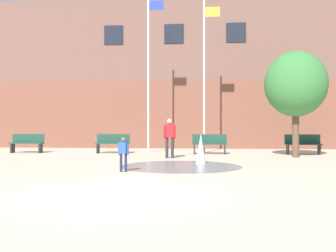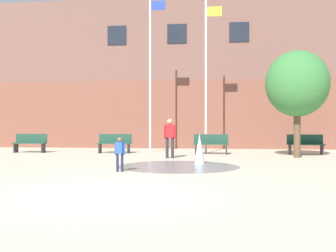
{
  "view_description": "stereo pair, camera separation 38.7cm",
  "coord_description": "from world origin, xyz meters",
  "px_view_note": "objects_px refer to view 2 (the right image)",
  "views": [
    {
      "loc": [
        1.7,
        -7.45,
        1.33
      ],
      "look_at": [
        0.29,
        8.04,
        1.3
      ],
      "focal_mm": 42.0,
      "sensor_mm": 36.0,
      "label": 1
    },
    {
      "loc": [
        2.08,
        -7.41,
        1.33
      ],
      "look_at": [
        0.29,
        8.04,
        1.3
      ],
      "focal_mm": 42.0,
      "sensor_mm": 36.0,
      "label": 2
    }
  ],
  "objects_px": {
    "park_bench_under_left_flagpole": "(115,143)",
    "flagpole_left": "(151,68)",
    "park_bench_center": "(211,144)",
    "park_bench_under_right_flagpole": "(305,144)",
    "adult_watching": "(170,135)",
    "flagpole_right": "(207,71)",
    "park_bench_left_of_flagpoles": "(30,143)",
    "street_tree_near_building": "(297,84)",
    "child_in_fountain": "(120,151)"
  },
  "relations": [
    {
      "from": "park_bench_left_of_flagpoles",
      "to": "flagpole_right",
      "type": "height_order",
      "value": "flagpole_right"
    },
    {
      "from": "street_tree_near_building",
      "to": "child_in_fountain",
      "type": "bearing_deg",
      "value": -137.27
    },
    {
      "from": "park_bench_under_left_flagpole",
      "to": "park_bench_center",
      "type": "bearing_deg",
      "value": -1.98
    },
    {
      "from": "park_bench_left_of_flagpoles",
      "to": "park_bench_under_right_flagpole",
      "type": "relative_size",
      "value": 1.0
    },
    {
      "from": "park_bench_center",
      "to": "street_tree_near_building",
      "type": "distance_m",
      "value": 4.63
    },
    {
      "from": "park_bench_left_of_flagpoles",
      "to": "park_bench_center",
      "type": "relative_size",
      "value": 1.0
    },
    {
      "from": "park_bench_center",
      "to": "flagpole_right",
      "type": "bearing_deg",
      "value": 107.88
    },
    {
      "from": "flagpole_left",
      "to": "park_bench_center",
      "type": "bearing_deg",
      "value": -12.95
    },
    {
      "from": "flagpole_left",
      "to": "park_bench_under_left_flagpole",
      "type": "bearing_deg",
      "value": -162.95
    },
    {
      "from": "park_bench_center",
      "to": "child_in_fountain",
      "type": "height_order",
      "value": "child_in_fountain"
    },
    {
      "from": "flagpole_left",
      "to": "flagpole_right",
      "type": "relative_size",
      "value": 1.05
    },
    {
      "from": "park_bench_center",
      "to": "park_bench_under_right_flagpole",
      "type": "relative_size",
      "value": 1.0
    },
    {
      "from": "park_bench_under_right_flagpole",
      "to": "flagpole_right",
      "type": "distance_m",
      "value": 5.67
    },
    {
      "from": "park_bench_left_of_flagpoles",
      "to": "park_bench_under_left_flagpole",
      "type": "bearing_deg",
      "value": 1.96
    },
    {
      "from": "adult_watching",
      "to": "park_bench_under_left_flagpole",
      "type": "bearing_deg",
      "value": 131.14
    },
    {
      "from": "park_bench_under_left_flagpole",
      "to": "adult_watching",
      "type": "distance_m",
      "value": 3.97
    },
    {
      "from": "park_bench_under_left_flagpole",
      "to": "flagpole_left",
      "type": "height_order",
      "value": "flagpole_left"
    },
    {
      "from": "park_bench_under_left_flagpole",
      "to": "park_bench_center",
      "type": "relative_size",
      "value": 1.0
    },
    {
      "from": "adult_watching",
      "to": "street_tree_near_building",
      "type": "relative_size",
      "value": 0.36
    },
    {
      "from": "park_bench_under_right_flagpole",
      "to": "street_tree_near_building",
      "type": "bearing_deg",
      "value": -112.83
    },
    {
      "from": "park_bench_under_left_flagpole",
      "to": "adult_watching",
      "type": "xyz_separation_m",
      "value": [
        2.95,
        -2.61,
        0.45
      ]
    },
    {
      "from": "park_bench_left_of_flagpoles",
      "to": "child_in_fountain",
      "type": "bearing_deg",
      "value": -49.22
    },
    {
      "from": "flagpole_left",
      "to": "child_in_fountain",
      "type": "bearing_deg",
      "value": -87.32
    },
    {
      "from": "park_bench_left_of_flagpoles",
      "to": "street_tree_near_building",
      "type": "bearing_deg",
      "value": -7.36
    },
    {
      "from": "park_bench_under_right_flagpole",
      "to": "park_bench_center",
      "type": "bearing_deg",
      "value": -178.23
    },
    {
      "from": "adult_watching",
      "to": "street_tree_near_building",
      "type": "xyz_separation_m",
      "value": [
        5.17,
        0.88,
        2.09
      ]
    },
    {
      "from": "adult_watching",
      "to": "flagpole_right",
      "type": "height_order",
      "value": "flagpole_right"
    },
    {
      "from": "park_bench_left_of_flagpoles",
      "to": "child_in_fountain",
      "type": "relative_size",
      "value": 1.62
    },
    {
      "from": "flagpole_left",
      "to": "flagpole_right",
      "type": "xyz_separation_m",
      "value": [
        2.7,
        0.0,
        -0.2
      ]
    },
    {
      "from": "park_bench_left_of_flagpoles",
      "to": "street_tree_near_building",
      "type": "distance_m",
      "value": 12.66
    },
    {
      "from": "flagpole_right",
      "to": "park_bench_under_left_flagpole",
      "type": "bearing_deg",
      "value": -173.32
    },
    {
      "from": "park_bench_under_left_flagpole",
      "to": "adult_watching",
      "type": "relative_size",
      "value": 1.01
    },
    {
      "from": "park_bench_under_right_flagpole",
      "to": "flagpole_left",
      "type": "bearing_deg",
      "value": 175.69
    },
    {
      "from": "child_in_fountain",
      "to": "street_tree_near_building",
      "type": "bearing_deg",
      "value": -122.4
    },
    {
      "from": "adult_watching",
      "to": "flagpole_right",
      "type": "xyz_separation_m",
      "value": [
        1.42,
        3.13,
        3.0
      ]
    },
    {
      "from": "child_in_fountain",
      "to": "street_tree_near_building",
      "type": "relative_size",
      "value": 0.22
    },
    {
      "from": "adult_watching",
      "to": "street_tree_near_building",
      "type": "distance_m",
      "value": 5.64
    },
    {
      "from": "park_bench_under_right_flagpole",
      "to": "child_in_fountain",
      "type": "relative_size",
      "value": 1.62
    },
    {
      "from": "adult_watching",
      "to": "flagpole_right",
      "type": "relative_size",
      "value": 0.22
    },
    {
      "from": "park_bench_under_left_flagpole",
      "to": "park_bench_under_right_flagpole",
      "type": "relative_size",
      "value": 1.0
    },
    {
      "from": "park_bench_under_left_flagpole",
      "to": "flagpole_left",
      "type": "bearing_deg",
      "value": 17.05
    },
    {
      "from": "park_bench_under_right_flagpole",
      "to": "park_bench_left_of_flagpoles",
      "type": "bearing_deg",
      "value": -179.49
    },
    {
      "from": "park_bench_left_of_flagpoles",
      "to": "flagpole_left",
      "type": "bearing_deg",
      "value": 6.4
    },
    {
      "from": "park_bench_center",
      "to": "flagpole_left",
      "type": "distance_m",
      "value": 4.72
    },
    {
      "from": "park_bench_under_left_flagpole",
      "to": "flagpole_left",
      "type": "xyz_separation_m",
      "value": [
        1.67,
        0.51,
        3.65
      ]
    },
    {
      "from": "park_bench_left_of_flagpoles",
      "to": "adult_watching",
      "type": "xyz_separation_m",
      "value": [
        7.13,
        -2.47,
        0.45
      ]
    },
    {
      "from": "park_bench_under_right_flagpole",
      "to": "flagpole_right",
      "type": "height_order",
      "value": "flagpole_right"
    },
    {
      "from": "flagpole_right",
      "to": "street_tree_near_building",
      "type": "height_order",
      "value": "flagpole_right"
    },
    {
      "from": "adult_watching",
      "to": "flagpole_left",
      "type": "relative_size",
      "value": 0.2
    },
    {
      "from": "park_bench_center",
      "to": "park_bench_under_right_flagpole",
      "type": "distance_m",
      "value": 4.25
    }
  ]
}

